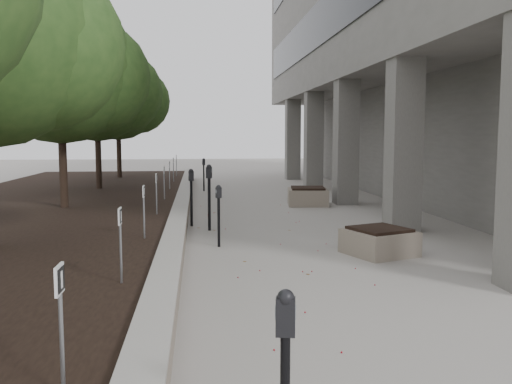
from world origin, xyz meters
TOP-DOWN VIEW (x-y plane):
  - ground at (0.00, 0.00)m, footprint 90.00×90.00m
  - retaining_wall at (-1.82, 9.00)m, footprint 0.39×26.00m
  - planting_bed at (-5.50, 9.00)m, footprint 7.00×26.00m
  - crabapple_tree_3 at (-4.80, 8.00)m, footprint 4.60×4.00m
  - crabapple_tree_4 at (-4.80, 13.00)m, footprint 4.60×4.00m
  - crabapple_tree_5 at (-4.80, 18.00)m, footprint 4.60×4.00m
  - parking_sign_1 at (-2.35, -2.50)m, footprint 0.04×0.22m
  - parking_sign_2 at (-2.35, 0.50)m, footprint 0.04×0.22m
  - parking_sign_3 at (-2.35, 3.50)m, footprint 0.04×0.22m
  - parking_sign_4 at (-2.35, 6.50)m, footprint 0.04×0.22m
  - parking_sign_5 at (-2.35, 9.50)m, footprint 0.04×0.22m
  - parking_sign_6 at (-2.35, 12.50)m, footprint 0.04×0.22m
  - parking_sign_7 at (-2.35, 15.50)m, footprint 0.04×0.22m
  - parking_sign_8 at (-2.35, 18.50)m, footprint 0.04×0.22m
  - parking_meter_2 at (-0.97, 4.53)m, footprint 0.15×0.13m
  - parking_meter_3 at (-1.12, 6.46)m, footprint 0.17×0.14m
  - parking_meter_4 at (-1.55, 7.12)m, footprint 0.16×0.13m
  - parking_meter_5 at (-1.15, 15.54)m, footprint 0.14×0.11m
  - planter_front at (2.01, 3.50)m, footprint 1.43×1.43m
  - planter_back at (2.12, 10.81)m, footprint 1.40×1.40m
  - berry_scatter at (-0.10, 5.00)m, footprint 3.30×14.10m

SIDE VIEW (x-z plane):
  - ground at x=0.00m, z-range 0.00..0.00m
  - berry_scatter at x=-0.10m, z-range 0.00..0.02m
  - planting_bed at x=-5.50m, z-range 0.00..0.40m
  - retaining_wall at x=-1.82m, z-range 0.00..0.50m
  - planter_front at x=2.01m, z-range 0.00..0.52m
  - planter_back at x=2.12m, z-range 0.00..0.58m
  - parking_meter_2 at x=-0.97m, z-range 0.00..1.26m
  - parking_meter_5 at x=-1.15m, z-range 0.00..1.33m
  - parking_meter_4 at x=-1.55m, z-range 0.00..1.42m
  - parking_meter_3 at x=-1.12m, z-range 0.00..1.57m
  - parking_sign_1 at x=-2.35m, z-range 0.40..1.36m
  - parking_sign_2 at x=-2.35m, z-range 0.40..1.36m
  - parking_sign_3 at x=-2.35m, z-range 0.40..1.36m
  - parking_sign_4 at x=-2.35m, z-range 0.40..1.36m
  - parking_sign_5 at x=-2.35m, z-range 0.40..1.36m
  - parking_sign_6 at x=-2.35m, z-range 0.40..1.36m
  - parking_sign_7 at x=-2.35m, z-range 0.40..1.36m
  - parking_sign_8 at x=-2.35m, z-range 0.40..1.36m
  - crabapple_tree_3 at x=-4.80m, z-range 0.40..5.84m
  - crabapple_tree_4 at x=-4.80m, z-range 0.40..5.84m
  - crabapple_tree_5 at x=-4.80m, z-range 0.40..5.84m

